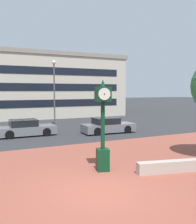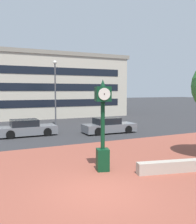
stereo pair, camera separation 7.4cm
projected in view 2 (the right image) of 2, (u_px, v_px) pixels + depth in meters
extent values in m
plane|color=#2D2D30|center=(98.00, 191.00, 8.88)|extent=(200.00, 200.00, 0.00)
cube|color=brown|center=(79.00, 175.00, 10.51)|extent=(44.00, 11.64, 0.01)
cube|color=#ADA393|center=(173.00, 167.00, 10.92)|extent=(3.21, 1.12, 0.50)
cube|color=#0C381E|center=(103.00, 160.00, 11.13)|extent=(0.65, 0.65, 0.97)
cylinder|color=#0C381E|center=(103.00, 125.00, 11.01)|extent=(0.18, 0.18, 2.08)
cube|color=#0C381E|center=(103.00, 94.00, 10.89)|extent=(0.78, 0.78, 0.64)
cylinder|color=silver|center=(101.00, 94.00, 11.22)|extent=(0.50, 0.17, 0.51)
sphere|color=black|center=(101.00, 94.00, 11.24)|extent=(0.05, 0.05, 0.05)
cylinder|color=silver|center=(104.00, 94.00, 10.57)|extent=(0.50, 0.17, 0.51)
sphere|color=black|center=(104.00, 94.00, 10.55)|extent=(0.05, 0.05, 0.05)
cone|color=#0C381E|center=(103.00, 83.00, 10.85)|extent=(0.22, 0.22, 0.30)
cube|color=slate|center=(109.00, 128.00, 21.12)|extent=(4.43, 1.88, 0.64)
cube|color=black|center=(107.00, 121.00, 20.99)|extent=(2.06, 1.55, 0.56)
cylinder|color=black|center=(119.00, 127.00, 22.41)|extent=(0.65, 0.24, 0.64)
cylinder|color=black|center=(128.00, 129.00, 20.94)|extent=(0.65, 0.24, 0.64)
cylinder|color=black|center=(90.00, 129.00, 21.32)|extent=(0.65, 0.24, 0.64)
cylinder|color=black|center=(98.00, 131.00, 19.86)|extent=(0.65, 0.24, 0.64)
cube|color=slate|center=(27.00, 130.00, 19.76)|extent=(4.40, 1.74, 0.64)
cube|color=black|center=(24.00, 123.00, 19.62)|extent=(2.03, 1.50, 0.56)
cylinder|color=black|center=(42.00, 129.00, 21.09)|extent=(0.64, 0.22, 0.64)
cylinder|color=black|center=(47.00, 132.00, 19.64)|extent=(0.64, 0.22, 0.64)
cylinder|color=black|center=(8.00, 131.00, 19.90)|extent=(0.64, 0.22, 0.64)
cylinder|color=black|center=(10.00, 135.00, 18.45)|extent=(0.64, 0.22, 0.64)
cube|color=beige|center=(10.00, 88.00, 34.83)|extent=(29.75, 12.81, 7.85)
cube|color=gray|center=(9.00, 57.00, 34.48)|extent=(30.35, 13.06, 0.50)
cube|color=black|center=(17.00, 104.00, 29.23)|extent=(26.78, 0.04, 0.90)
cube|color=black|center=(16.00, 87.00, 29.06)|extent=(26.78, 0.04, 0.90)
cube|color=black|center=(16.00, 70.00, 28.90)|extent=(26.78, 0.04, 0.90)
cylinder|color=#4C4C51|center=(55.00, 95.00, 25.08)|extent=(0.14, 0.14, 6.11)
sphere|color=white|center=(55.00, 62.00, 24.82)|extent=(0.36, 0.36, 0.36)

